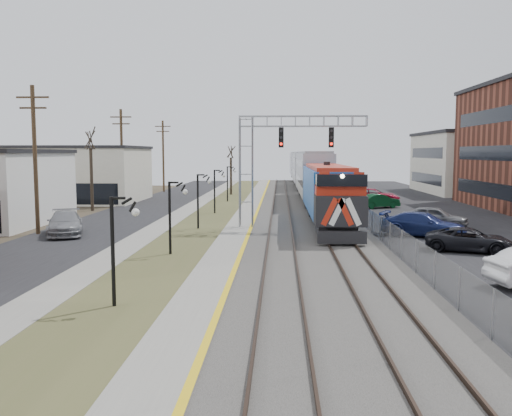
{
  "coord_description": "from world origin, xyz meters",
  "views": [
    {
      "loc": [
        1.94,
        -10.74,
        5.54
      ],
      "look_at": [
        0.66,
        17.96,
        2.6
      ],
      "focal_mm": 38.0,
      "sensor_mm": 36.0,
      "label": 1
    }
  ],
  "objects": [
    {
      "name": "track_far",
      "position": [
        5.5,
        35.0,
        0.28
      ],
      "size": [
        1.58,
        120.0,
        0.15
      ],
      "color": "#2D2119",
      "rests_on": "ballast_bed"
    },
    {
      "name": "platform_edge",
      "position": [
        -0.12,
        35.0,
        0.24
      ],
      "size": [
        0.24,
        120.0,
        0.01
      ],
      "primitive_type": "cube",
      "color": "gold",
      "rests_on": "platform"
    },
    {
      "name": "bare_trees",
      "position": [
        -12.66,
        38.91,
        2.7
      ],
      "size": [
        12.3,
        42.3,
        5.95
      ],
      "color": "#382D23",
      "rests_on": "ground"
    },
    {
      "name": "car_lot_c",
      "position": [
        12.53,
        19.57,
        0.66
      ],
      "size": [
        5.23,
        3.67,
        1.33
      ],
      "primitive_type": "imported",
      "rotation": [
        0.0,
        0.0,
        1.23
      ],
      "color": "black",
      "rests_on": "ground"
    },
    {
      "name": "signal_gantry",
      "position": [
        1.22,
        27.99,
        5.59
      ],
      "size": [
        9.0,
        1.07,
        8.15
      ],
      "color": "gray",
      "rests_on": "ground"
    },
    {
      "name": "train",
      "position": [
        5.5,
        64.59,
        2.92
      ],
      "size": [
        3.0,
        85.85,
        5.33
      ],
      "color": "#144FAA",
      "rests_on": "ground"
    },
    {
      "name": "car_lot_f",
      "position": [
        11.79,
        43.48,
        0.7
      ],
      "size": [
        4.46,
        3.12,
        1.4
      ],
      "primitive_type": "imported",
      "rotation": [
        0.0,
        0.0,
        2.0
      ],
      "color": "#0E4924",
      "rests_on": "ground"
    },
    {
      "name": "sidewalk",
      "position": [
        -7.0,
        35.0,
        0.04
      ],
      "size": [
        2.0,
        120.0,
        0.08
      ],
      "primitive_type": "cube",
      "color": "gray",
      "rests_on": "ground"
    },
    {
      "name": "parking_lot",
      "position": [
        16.0,
        35.0,
        0.02
      ],
      "size": [
        16.0,
        120.0,
        0.04
      ],
      "primitive_type": "cube",
      "color": "black",
      "rests_on": "ground"
    },
    {
      "name": "grass_median",
      "position": [
        -4.0,
        35.0,
        0.03
      ],
      "size": [
        4.0,
        120.0,
        0.06
      ],
      "primitive_type": "cube",
      "color": "#4B4D29",
      "rests_on": "ground"
    },
    {
      "name": "car_lot_e",
      "position": [
        13.25,
        29.11,
        0.8
      ],
      "size": [
        5.06,
        3.39,
        1.6
      ],
      "primitive_type": "imported",
      "rotation": [
        0.0,
        0.0,
        1.22
      ],
      "color": "slate",
      "rests_on": "ground"
    },
    {
      "name": "platform",
      "position": [
        -1.0,
        35.0,
        0.12
      ],
      "size": [
        2.0,
        120.0,
        0.24
      ],
      "primitive_type": "cube",
      "color": "gray",
      "rests_on": "ground"
    },
    {
      "name": "car_street_b",
      "position": [
        -12.49,
        24.72,
        0.79
      ],
      "size": [
        3.92,
        5.85,
        1.57
      ],
      "primitive_type": "imported",
      "rotation": [
        0.0,
        0.0,
        0.35
      ],
      "color": "gray",
      "rests_on": "ground"
    },
    {
      "name": "car_lot_g",
      "position": [
        12.19,
        48.96,
        0.79
      ],
      "size": [
        6.14,
        3.86,
        1.58
      ],
      "primitive_type": "imported",
      "rotation": [
        0.0,
        0.0,
        1.34
      ],
      "color": "maroon",
      "rests_on": "ground"
    },
    {
      "name": "ballast_bed",
      "position": [
        4.0,
        35.0,
        0.1
      ],
      "size": [
        8.0,
        120.0,
        0.2
      ],
      "primitive_type": "cube",
      "color": "#595651",
      "rests_on": "ground"
    },
    {
      "name": "fence",
      "position": [
        8.2,
        35.0,
        0.8
      ],
      "size": [
        0.04,
        120.0,
        1.6
      ],
      "primitive_type": "cube",
      "color": "gray",
      "rests_on": "ground"
    },
    {
      "name": "utility_poles",
      "position": [
        -14.5,
        25.0,
        5.0
      ],
      "size": [
        0.28,
        80.28,
        10.0
      ],
      "color": "#4C3823",
      "rests_on": "ground"
    },
    {
      "name": "car_lot_d",
      "position": [
        11.38,
        25.05,
        0.79
      ],
      "size": [
        5.89,
        4.31,
        1.58
      ],
      "primitive_type": "imported",
      "rotation": [
        0.0,
        0.0,
        1.14
      ],
      "color": "navy",
      "rests_on": "ground"
    },
    {
      "name": "lampposts",
      "position": [
        -4.0,
        18.29,
        2.0
      ],
      "size": [
        0.14,
        62.14,
        4.0
      ],
      "color": "black",
      "rests_on": "ground"
    },
    {
      "name": "street_west",
      "position": [
        -11.5,
        35.0,
        0.02
      ],
      "size": [
        7.0,
        120.0,
        0.04
      ],
      "primitive_type": "cube",
      "color": "black",
      "rests_on": "ground"
    },
    {
      "name": "track_near",
      "position": [
        2.0,
        35.0,
        0.28
      ],
      "size": [
        1.58,
        120.0,
        0.15
      ],
      "color": "#2D2119",
      "rests_on": "ballast_bed"
    }
  ]
}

